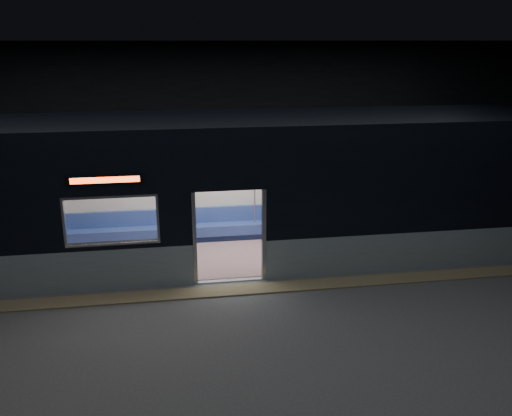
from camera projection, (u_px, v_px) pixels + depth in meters
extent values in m
cube|color=#47494C|center=(236.00, 303.00, 10.80)|extent=(24.00, 14.00, 0.01)
cube|color=black|center=(233.00, 42.00, 9.32)|extent=(24.00, 14.00, 0.04)
cube|color=black|center=(207.00, 126.00, 16.63)|extent=(24.00, 0.04, 5.00)
cube|color=#8C7F59|center=(233.00, 290.00, 11.31)|extent=(22.80, 0.50, 0.03)
cube|color=#94A5B0|center=(440.00, 249.00, 12.40)|extent=(8.30, 0.12, 0.90)
cube|color=black|center=(448.00, 181.00, 11.92)|extent=(8.30, 0.12, 2.30)
cube|color=black|center=(228.00, 163.00, 11.01)|extent=(1.40, 0.12, 1.15)
cube|color=#B7BABC|center=(195.00, 239.00, 11.38)|extent=(0.08, 0.14, 2.05)
cube|color=#B7BABC|center=(264.00, 235.00, 11.60)|extent=(0.08, 0.14, 2.05)
cube|color=black|center=(105.00, 180.00, 10.64)|extent=(1.50, 0.04, 0.18)
cube|color=#FF4A19|center=(105.00, 180.00, 10.63)|extent=(1.34, 0.03, 0.12)
cube|color=#B8B6A8|center=(217.00, 178.00, 14.03)|extent=(18.00, 0.12, 3.20)
cube|color=black|center=(221.00, 121.00, 12.18)|extent=(18.00, 3.00, 0.15)
cube|color=#83605F|center=(223.00, 255.00, 13.15)|extent=(17.76, 2.76, 0.04)
cube|color=#B8B6A8|center=(222.00, 161.00, 12.45)|extent=(17.76, 2.76, 0.10)
cube|color=#324A90|center=(219.00, 231.00, 14.13)|extent=(11.00, 0.48, 0.41)
cube|color=#324A90|center=(218.00, 214.00, 14.19)|extent=(11.00, 0.10, 0.40)
cube|color=#70525D|center=(75.00, 274.00, 11.55)|extent=(4.40, 0.48, 0.41)
cube|color=#70525D|center=(370.00, 255.00, 12.55)|extent=(4.40, 0.48, 0.41)
cylinder|color=silver|center=(184.00, 228.00, 11.59)|extent=(0.04, 0.04, 2.26)
cylinder|color=silver|center=(181.00, 199.00, 13.73)|extent=(0.04, 0.04, 2.26)
cylinder|color=silver|center=(271.00, 223.00, 11.88)|extent=(0.04, 0.04, 2.26)
cylinder|color=silver|center=(255.00, 195.00, 14.01)|extent=(0.04, 0.04, 2.26)
cylinder|color=silver|center=(218.00, 168.00, 13.59)|extent=(11.00, 0.03, 0.03)
cube|color=black|center=(278.00, 220.00, 14.07)|extent=(0.17, 0.47, 0.16)
cube|color=black|center=(286.00, 220.00, 14.10)|extent=(0.17, 0.47, 0.16)
cylinder|color=black|center=(279.00, 233.00, 13.94)|extent=(0.11, 0.11, 0.43)
cylinder|color=black|center=(287.00, 233.00, 13.98)|extent=(0.11, 0.11, 0.43)
cube|color=#C96195|center=(280.00, 217.00, 14.26)|extent=(0.40, 0.22, 0.20)
cylinder|color=#C96195|center=(280.00, 204.00, 14.19)|extent=(0.43, 0.43, 0.52)
sphere|color=tan|center=(281.00, 191.00, 14.06)|extent=(0.21, 0.21, 0.21)
sphere|color=black|center=(280.00, 189.00, 14.08)|extent=(0.22, 0.22, 0.22)
cube|color=black|center=(281.00, 216.00, 13.96)|extent=(0.30, 0.26, 0.15)
cube|color=white|center=(398.00, 176.00, 14.75)|extent=(0.96, 0.03, 0.63)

